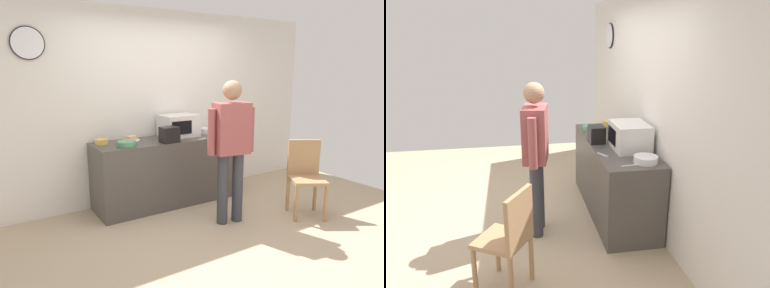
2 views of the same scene
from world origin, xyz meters
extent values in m
plane|color=tan|center=(0.00, 0.00, 0.00)|extent=(6.00, 6.00, 0.00)
cube|color=silver|center=(0.00, 1.60, 1.30)|extent=(5.40, 0.10, 2.60)
cylinder|color=white|center=(-1.59, 1.54, 2.09)|extent=(0.34, 0.03, 0.34)
cylinder|color=black|center=(-1.59, 1.54, 2.09)|extent=(0.37, 0.02, 0.37)
cube|color=#4C4742|center=(-0.06, 1.22, 0.45)|extent=(1.90, 0.62, 0.89)
cube|color=silver|center=(0.22, 1.32, 1.04)|extent=(0.50, 0.38, 0.30)
cube|color=black|center=(0.16, 1.13, 1.04)|extent=(0.30, 0.01, 0.18)
cylinder|color=white|center=(-0.47, 1.36, 0.90)|extent=(0.22, 0.22, 0.01)
cube|color=#E4AD7C|center=(-0.47, 1.36, 0.93)|extent=(0.13, 0.13, 0.05)
cylinder|color=gold|center=(-0.87, 1.36, 0.92)|extent=(0.17, 0.17, 0.06)
cylinder|color=#4C8E60|center=(-0.65, 1.06, 0.92)|extent=(0.23, 0.23, 0.07)
cylinder|color=white|center=(0.69, 1.34, 0.93)|extent=(0.25, 0.25, 0.07)
cube|color=black|center=(-0.10, 1.01, 0.99)|extent=(0.22, 0.18, 0.20)
cube|color=silver|center=(0.38, 0.97, 0.89)|extent=(0.16, 0.09, 0.01)
cube|color=silver|center=(0.76, 1.15, 0.89)|extent=(0.04, 0.17, 0.01)
cylinder|color=#363841|center=(0.40, 0.24, 0.42)|extent=(0.13, 0.13, 0.85)
cylinder|color=#363841|center=(0.21, 0.27, 0.42)|extent=(0.13, 0.13, 0.85)
cube|color=#9E4C4C|center=(0.31, 0.25, 1.14)|extent=(0.44, 0.31, 0.59)
cylinder|color=#9E4C4C|center=(0.55, 0.21, 1.11)|extent=(0.09, 0.09, 0.53)
cylinder|color=#9E4C4C|center=(0.06, 0.30, 1.11)|extent=(0.09, 0.09, 0.53)
sphere|color=#A37A5B|center=(0.31, 0.25, 1.58)|extent=(0.22, 0.22, 0.22)
cylinder|color=#A87F56|center=(0.98, -0.17, 0.23)|extent=(0.04, 0.04, 0.45)
cylinder|color=#A87F56|center=(1.28, -0.36, 0.23)|extent=(0.04, 0.04, 0.45)
cylinder|color=#A87F56|center=(1.16, 0.13, 0.23)|extent=(0.04, 0.04, 0.45)
cylinder|color=#A87F56|center=(1.46, -0.05, 0.23)|extent=(0.04, 0.04, 0.45)
cube|color=#A87F56|center=(1.22, -0.11, 0.47)|extent=(0.55, 0.55, 0.04)
cube|color=#A87F56|center=(1.31, 0.04, 0.71)|extent=(0.36, 0.24, 0.45)
camera|label=1|loc=(-2.20, -2.88, 1.80)|focal=33.01mm
camera|label=2|loc=(4.14, 0.03, 2.21)|focal=35.35mm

